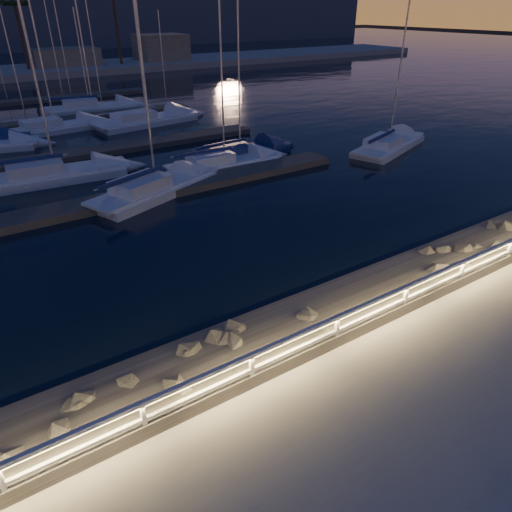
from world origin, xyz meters
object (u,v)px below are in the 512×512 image
at_px(sailboat_f, 52,173).
at_px(sailboat_h, 238,152).
at_px(sailboat_b, 153,188).
at_px(sailboat_l, 144,120).
at_px(sailboat_g, 52,127).
at_px(sailboat_d, 388,144).
at_px(sailboat_c, 222,162).
at_px(guard_rail, 383,303).
at_px(sailboat_k, 90,107).

bearing_deg(sailboat_f, sailboat_h, -5.86).
distance_m(sailboat_b, sailboat_l, 17.99).
height_order(sailboat_b, sailboat_g, sailboat_b).
xyz_separation_m(sailboat_d, sailboat_f, (-22.56, 6.58, 0.05)).
bearing_deg(sailboat_h, sailboat_g, 115.61).
bearing_deg(sailboat_b, sailboat_l, 49.07).
bearing_deg(sailboat_g, sailboat_c, -73.11).
bearing_deg(sailboat_h, guard_rail, -114.33).
bearing_deg(guard_rail, sailboat_d, 41.74).
bearing_deg(sailboat_d, sailboat_g, 115.97).
height_order(sailboat_c, sailboat_k, sailboat_k).
distance_m(guard_rail, sailboat_d, 22.86).
height_order(sailboat_g, sailboat_l, sailboat_l).
bearing_deg(sailboat_h, sailboat_f, 163.58).
bearing_deg(sailboat_l, sailboat_c, -99.71).
distance_m(sailboat_b, sailboat_g, 18.68).
bearing_deg(sailboat_b, sailboat_g, 73.35).
bearing_deg(guard_rail, sailboat_c, 76.28).
relative_size(sailboat_d, sailboat_k, 0.94).
relative_size(sailboat_b, sailboat_l, 0.87).
bearing_deg(sailboat_k, sailboat_b, -89.21).
xyz_separation_m(sailboat_d, sailboat_g, (-19.81, 19.46, 0.02)).
height_order(sailboat_g, sailboat_h, sailboat_g).
xyz_separation_m(sailboat_c, sailboat_k, (-2.10, 23.27, 0.04)).
height_order(sailboat_g, sailboat_k, sailboat_k).
relative_size(guard_rail, sailboat_f, 2.97).
distance_m(sailboat_d, sailboat_g, 27.77).
xyz_separation_m(sailboat_g, sailboat_h, (9.27, -15.10, -0.03)).
distance_m(sailboat_c, sailboat_d, 12.95).
height_order(sailboat_d, sailboat_k, sailboat_k).
relative_size(guard_rail, sailboat_k, 2.86).
distance_m(guard_rail, sailboat_h, 20.63).
bearing_deg(sailboat_l, guard_rail, -106.66).
distance_m(sailboat_d, sailboat_k, 30.11).
height_order(sailboat_d, sailboat_f, sailboat_f).
relative_size(sailboat_d, sailboat_g, 1.01).
xyz_separation_m(sailboat_d, sailboat_h, (-10.54, 4.35, -0.01)).
distance_m(sailboat_b, sailboat_k, 25.71).
xyz_separation_m(sailboat_f, sailboat_g, (2.75, 12.88, -0.04)).
distance_m(guard_rail, sailboat_c, 18.77).
bearing_deg(sailboat_h, sailboat_d, -28.39).
relative_size(sailboat_d, sailboat_l, 0.87).
relative_size(sailboat_g, sailboat_h, 1.03).
xyz_separation_m(sailboat_c, sailboat_g, (-7.22, 16.45, 0.02)).
relative_size(sailboat_c, sailboat_f, 0.89).
bearing_deg(sailboat_c, guard_rail, -101.35).
bearing_deg(sailboat_h, sailboat_l, 91.35).
xyz_separation_m(sailboat_f, sailboat_h, (12.02, -2.22, -0.06)).
xyz_separation_m(guard_rail, sailboat_f, (-5.52, 21.78, -0.90)).
distance_m(sailboat_b, sailboat_h, 8.54).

